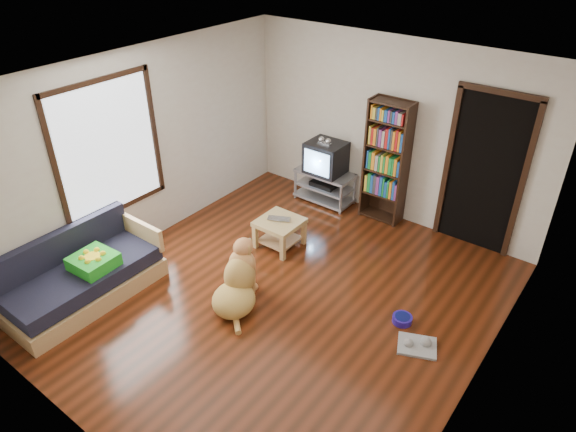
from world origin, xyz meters
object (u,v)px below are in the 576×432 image
Objects in this scene: laptop at (278,221)px; bookshelf at (387,156)px; tv_stand at (325,185)px; sofa at (83,278)px; crt_tv at (327,157)px; dog at (238,283)px; green_cushion at (94,261)px; dog_bowl at (402,319)px; coffee_table at (280,228)px; grey_rag at (417,346)px.

laptop is 0.17× the size of bookshelf.
tv_stand is 0.50× the size of sofa.
crt_tv reaches higher than tv_stand.
crt_tv is 0.66× the size of dog.
laptop is at bearing -81.85° from crt_tv.
crt_tv is at bearing 72.30° from laptop.
sofa is at bearing -142.40° from green_cushion.
dog is at bearing -152.78° from dog_bowl.
tv_stand is at bearing 141.54° from dog_bowl.
tv_stand is at bearing 98.45° from coffee_table.
grey_rag is 0.69× the size of crt_tv.
crt_tv is 2.75m from dog.
coffee_table is (1.18, 2.22, 0.02)m from sofa.
sofa reaches higher than coffee_table.
dog_bowl is 0.25× the size of dog.
dog is at bearing 29.04° from green_cushion.
dog is (-0.39, -2.73, -0.71)m from bookshelf.
green_cushion is at bearing -103.56° from tv_stand.
dog_bowl is 3.71m from sofa.
green_cushion is at bearing -142.78° from laptop.
crt_tv is at bearing 90.00° from tv_stand.
sofa reaches higher than green_cushion.
dog is (-1.97, -0.61, 0.27)m from grey_rag.
green_cushion is at bearing -116.46° from bookshelf.
tv_stand is at bearing 74.98° from sofa.
sofa is (-1.18, -2.19, -0.15)m from laptop.
tv_stand is at bearing 101.95° from dog.
bookshelf is 1.00× the size of sofa.
sofa is (-0.12, -0.11, -0.23)m from green_cushion.
bookshelf is at bearing 126.77° from grey_rag.
dog_bowl is 0.55× the size of grey_rag.
grey_rag is 0.22× the size of sofa.
green_cushion is at bearing -103.48° from crt_tv.
coffee_table is at bearing -81.55° from tv_stand.
laptop is 0.55× the size of coffee_table.
sofa reaches higher than grey_rag.
green_cushion is 1.14× the size of grey_rag.
grey_rag is 3.33m from crt_tv.
coffee_table is 1.27m from dog.
green_cushion reaches higher than grey_rag.
laptop is at bearing 106.24° from dog.
laptop is 2.43m from grey_rag.
grey_rag is 0.22× the size of bookshelf.
green_cushion is 0.83× the size of coffee_table.
tv_stand reaches higher than coffee_table.
tv_stand is 1.02× the size of dog.
grey_rag is 3.25m from tv_stand.
coffee_table is at bearing 105.86° from dog.
crt_tv reaches higher than dog.
crt_tv is (-2.53, 2.04, 0.73)m from grey_rag.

